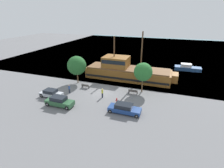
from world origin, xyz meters
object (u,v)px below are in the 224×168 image
bench_promenade_west (85,86)px  pedestrian_walking_far (69,89)px  bench_promenade_east (133,92)px  parked_car_curb_front (51,93)px  moored_boat_dockside (187,68)px  pedestrian_walking_near (102,93)px  fire_hydrant (117,100)px  pirate_ship (126,71)px  parked_car_curb_rear (124,108)px  parked_car_curb_mid (59,101)px

bench_promenade_west → pedestrian_walking_far: (-1.70, -3.14, 0.43)m
bench_promenade_east → parked_car_curb_front: bearing=-155.6°
moored_boat_dockside → pedestrian_walking_near: pedestrian_walking_near is taller
parked_car_curb_front → fire_hydrant: bearing=9.6°
fire_hydrant → bench_promenade_west: (-7.83, 3.58, 0.02)m
pirate_ship → pedestrian_walking_far: size_ratio=11.92×
fire_hydrant → bench_promenade_east: size_ratio=0.45×
parked_car_curb_rear → pedestrian_walking_far: bearing=164.4°
pedestrian_walking_far → pedestrian_walking_near: bearing=3.3°
pedestrian_walking_far → bench_promenade_east: bearing=18.2°
moored_boat_dockside → parked_car_curb_front: size_ratio=1.60×
moored_boat_dockside → parked_car_curb_rear: 27.59m
moored_boat_dockside → parked_car_curb_mid: moored_boat_dockside is taller
pedestrian_walking_near → pedestrian_walking_far: size_ratio=1.05×
parked_car_curb_front → parked_car_curb_mid: size_ratio=0.87×
parked_car_curb_front → pedestrian_walking_near: pedestrian_walking_near is taller
pirate_ship → parked_car_curb_rear: size_ratio=4.11×
pirate_ship → moored_boat_dockside: bearing=39.9°
parked_car_curb_mid → fire_hydrant: parked_car_curb_mid is taller
moored_boat_dockside → fire_hydrant: moored_boat_dockside is taller
bench_promenade_west → moored_boat_dockside: bearing=44.3°
parked_car_curb_rear → pedestrian_walking_far: 12.12m
pirate_ship → bench_promenade_west: pirate_ship is taller
parked_car_curb_mid → bench_promenade_west: size_ratio=2.91×
bench_promenade_east → pedestrian_walking_far: size_ratio=1.01×
pirate_ship → pedestrian_walking_near: bearing=-97.5°
moored_boat_dockside → bench_promenade_west: 27.73m
parked_car_curb_front → bench_promenade_west: bearing=54.5°
parked_car_curb_front → pedestrian_walking_far: 3.34m
moored_boat_dockside → pedestrian_walking_near: (-14.97, -22.15, 0.26)m
parked_car_curb_rear → bench_promenade_west: parked_car_curb_rear is taller
moored_boat_dockside → pedestrian_walking_far: size_ratio=3.84×
moored_boat_dockside → bench_promenade_west: moored_boat_dockside is taller
parked_car_curb_mid → bench_promenade_west: 7.90m
fire_hydrant → bench_promenade_east: 4.57m
pirate_ship → bench_promenade_east: pirate_ship is taller
parked_car_curb_rear → bench_promenade_west: (-9.97, 6.39, -0.29)m
fire_hydrant → bench_promenade_west: size_ratio=0.48×
parked_car_curb_mid → fire_hydrant: bearing=27.1°
parked_car_curb_mid → parked_car_curb_front: bearing=146.2°
pedestrian_walking_near → pedestrian_walking_far: (-6.56, -0.38, -0.05)m
parked_car_curb_front → pedestrian_walking_near: bearing=17.6°
fire_hydrant → pedestrian_walking_near: (-2.97, 0.81, 0.50)m
parked_car_curb_front → fire_hydrant: size_ratio=5.34×
bench_promenade_west → pirate_ship: bearing=52.1°
moored_boat_dockside → pedestrian_walking_far: (-21.53, -22.52, 0.21)m
moored_boat_dockside → bench_promenade_east: bearing=-118.4°
bench_promenade_west → pedestrian_walking_far: bearing=-118.4°
bench_promenade_east → bench_promenade_west: same height
pirate_ship → bench_promenade_west: (-6.28, -8.06, -1.33)m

